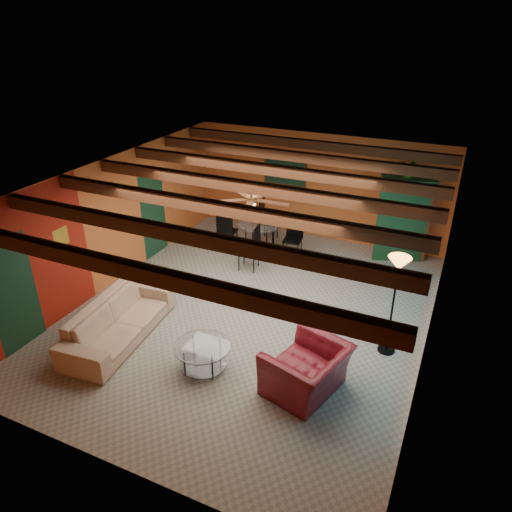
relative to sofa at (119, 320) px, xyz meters
The scene contains 11 objects.
room 3.28m from the sofa, 45.17° to the left, with size 6.52×8.01×2.71m.
sofa is the anchor object (origin of this frame).
armchair 3.52m from the sofa, ahead, with size 1.20×1.05×0.78m, color maroon.
coffee_table 1.82m from the sofa, ahead, with size 0.92×0.92×0.47m, color white, non-canonical shape.
dining_table 4.27m from the sofa, 77.83° to the left, with size 2.09×2.09×1.09m, color silver, non-canonical shape.
armoire 6.79m from the sofa, 53.42° to the left, with size 1.09×0.54×1.92m, color maroon.
floor_lamp 4.79m from the sofa, 19.75° to the left, with size 0.37×0.37×1.85m, color black, non-canonical shape.
ceiling_fan 3.21m from the sofa, 43.39° to the left, with size 1.50×1.50×0.44m, color #472614, non-canonical shape.
painting 5.91m from the sofa, 80.74° to the left, with size 1.05×0.03×0.65m, color black.
potted_plant 7.00m from the sofa, 53.42° to the left, with size 0.47×0.41×0.53m, color #26661E.
vase 4.34m from the sofa, 77.83° to the left, with size 0.17×0.17×0.17m, color orange.
Camera 1 is at (3.37, -7.18, 5.28)m, focal length 33.61 mm.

